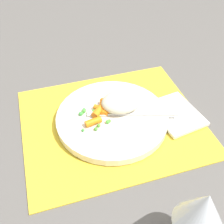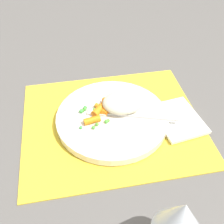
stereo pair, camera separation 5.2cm
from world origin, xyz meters
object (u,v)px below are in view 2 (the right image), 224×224
plate (112,118)px  rice_mound (123,102)px  carrot_portion (101,110)px  wine_glass (180,220)px  napkin (178,119)px  fork (123,115)px

plate → rice_mound: bearing=-149.0°
carrot_portion → wine_glass: 0.33m
rice_mound → carrot_portion: size_ratio=1.23×
plate → napkin: 0.16m
plate → fork: 0.03m
rice_mound → carrot_portion: (0.05, 0.00, -0.01)m
wine_glass → carrot_portion: bearing=-79.0°
rice_mound → carrot_portion: bearing=5.0°
fork → wine_glass: (-0.01, 0.29, 0.08)m
rice_mound → wine_glass: 0.32m
carrot_portion → fork: (-0.05, 0.02, -0.00)m
fork → napkin: fork is taller
carrot_portion → wine_glass: size_ratio=0.52×
wine_glass → napkin: (-0.12, -0.27, -0.10)m
carrot_portion → fork: size_ratio=0.38×
carrot_portion → fork: 0.05m
rice_mound → napkin: (-0.12, 0.04, -0.03)m
plate → wine_glass: wine_glass is taller
plate → rice_mound: rice_mound is taller
fork → wine_glass: wine_glass is taller
wine_glass → rice_mound: bearing=-88.4°
carrot_portion → fork: carrot_portion is taller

